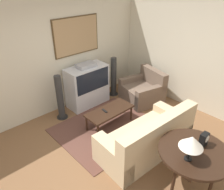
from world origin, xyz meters
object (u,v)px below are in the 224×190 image
(speaker_tower_left, at_px, (60,99))
(speaker_tower_right, at_px, (114,78))
(table_lamp, at_px, (192,142))
(coffee_table, at_px, (110,112))
(tv, at_px, (87,86))
(armchair, at_px, (143,91))
(console_table, at_px, (194,154))
(mantel_clock, at_px, (204,140))
(couch, at_px, (147,139))

(speaker_tower_left, xyz_separation_m, speaker_tower_right, (1.70, 0.00, 0.00))
(table_lamp, bearing_deg, coffee_table, 79.65)
(tv, distance_m, armchair, 1.49)
(console_table, height_order, speaker_tower_left, speaker_tower_left)
(table_lamp, bearing_deg, console_table, 3.02)
(mantel_clock, bearing_deg, armchair, 59.21)
(tv, distance_m, console_table, 3.17)
(armchair, distance_m, table_lamp, 3.02)
(mantel_clock, relative_size, speaker_tower_left, 0.20)
(couch, height_order, armchair, couch)
(armchair, height_order, console_table, armchair)
(mantel_clock, distance_m, speaker_tower_left, 3.17)
(couch, relative_size, speaker_tower_right, 1.75)
(coffee_table, relative_size, console_table, 1.02)
(couch, bearing_deg, mantel_clock, 98.44)
(console_table, relative_size, speaker_tower_left, 0.98)
(console_table, bearing_deg, tv, 83.31)
(couch, xyz_separation_m, armchair, (1.46, 1.34, -0.03))
(speaker_tower_left, bearing_deg, speaker_tower_right, 0.00)
(table_lamp, xyz_separation_m, speaker_tower_right, (1.44, 3.08, -0.54))
(speaker_tower_right, bearing_deg, table_lamp, -115.11)
(speaker_tower_right, bearing_deg, couch, -117.63)
(table_lamp, relative_size, speaker_tower_right, 0.37)
(tv, relative_size, mantel_clock, 5.13)
(armchair, height_order, table_lamp, table_lamp)
(coffee_table, height_order, console_table, console_table)
(coffee_table, relative_size, speaker_tower_right, 1.00)
(tv, xyz_separation_m, console_table, (-0.37, -3.14, 0.14))
(couch, relative_size, coffee_table, 1.74)
(tv, relative_size, couch, 0.59)
(console_table, xyz_separation_m, speaker_tower_right, (1.22, 3.07, -0.15))
(armchair, relative_size, mantel_clock, 5.10)
(couch, xyz_separation_m, speaker_tower_right, (1.11, 2.12, 0.21))
(armchair, distance_m, speaker_tower_left, 2.21)
(tv, height_order, table_lamp, table_lamp)
(tv, distance_m, coffee_table, 1.11)
(coffee_table, xyz_separation_m, speaker_tower_left, (-0.63, 1.01, 0.16))
(speaker_tower_left, distance_m, speaker_tower_right, 1.70)
(table_lamp, height_order, speaker_tower_left, table_lamp)
(couch, relative_size, mantel_clock, 8.64)
(tv, height_order, speaker_tower_left, tv)
(table_lamp, relative_size, mantel_clock, 1.84)
(speaker_tower_left, bearing_deg, coffee_table, -57.87)
(tv, bearing_deg, coffee_table, -101.33)
(tv, relative_size, console_table, 1.06)
(coffee_table, distance_m, mantel_clock, 2.13)
(speaker_tower_right, bearing_deg, armchair, -65.68)
(couch, distance_m, coffee_table, 1.12)
(coffee_table, bearing_deg, console_table, -94.22)
(couch, bearing_deg, console_table, 86.73)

